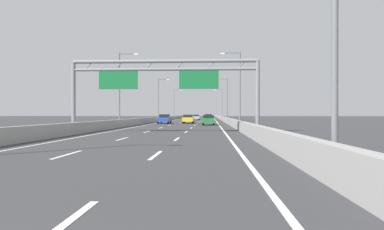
{
  "coord_description": "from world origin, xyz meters",
  "views": [
    {
      "loc": [
        3.98,
        -1.6,
        1.67
      ],
      "look_at": [
        -0.37,
        82.55,
        1.32
      ],
      "focal_mm": 33.26,
      "sensor_mm": 36.0,
      "label": 1
    }
  ],
  "objects_px": {
    "streetlamp_right_distant": "(221,102)",
    "blue_car": "(165,119)",
    "streetlamp_right_far": "(226,97)",
    "streetlamp_left_distant": "(175,102)",
    "streetlamp_left_mid": "(121,85)",
    "yellow_car": "(188,119)",
    "streetlamp_right_mid": "(238,84)",
    "green_car": "(208,120)",
    "silver_car": "(196,117)",
    "streetlamp_left_far": "(159,97)",
    "orange_car": "(208,117)",
    "sign_gantry": "(163,77)"
  },
  "relations": [
    {
      "from": "streetlamp_right_distant",
      "to": "blue_car",
      "type": "xyz_separation_m",
      "value": [
        -11.06,
        -55.08,
        -4.62
      ]
    },
    {
      "from": "streetlamp_right_far",
      "to": "streetlamp_left_distant",
      "type": "height_order",
      "value": "same"
    },
    {
      "from": "streetlamp_left_mid",
      "to": "streetlamp_right_far",
      "type": "xyz_separation_m",
      "value": [
        14.93,
        34.24,
        0.0
      ]
    },
    {
      "from": "streetlamp_left_distant",
      "to": "yellow_car",
      "type": "height_order",
      "value": "streetlamp_left_distant"
    },
    {
      "from": "streetlamp_right_mid",
      "to": "streetlamp_left_distant",
      "type": "relative_size",
      "value": 1.0
    },
    {
      "from": "streetlamp_right_mid",
      "to": "blue_car",
      "type": "relative_size",
      "value": 2.13
    },
    {
      "from": "streetlamp_left_mid",
      "to": "streetlamp_right_far",
      "type": "bearing_deg",
      "value": 66.44
    },
    {
      "from": "green_car",
      "to": "silver_car",
      "type": "relative_size",
      "value": 0.97
    },
    {
      "from": "streetlamp_left_far",
      "to": "silver_car",
      "type": "relative_size",
      "value": 2.23
    },
    {
      "from": "streetlamp_left_mid",
      "to": "streetlamp_left_far",
      "type": "xyz_separation_m",
      "value": [
        0.0,
        34.24,
        0.0
      ]
    },
    {
      "from": "orange_car",
      "to": "streetlamp_left_mid",
      "type": "bearing_deg",
      "value": -107.0
    },
    {
      "from": "silver_car",
      "to": "sign_gantry",
      "type": "bearing_deg",
      "value": -90.31
    },
    {
      "from": "sign_gantry",
      "to": "blue_car",
      "type": "height_order",
      "value": "sign_gantry"
    },
    {
      "from": "blue_car",
      "to": "silver_car",
      "type": "bearing_deg",
      "value": 83.6
    },
    {
      "from": "sign_gantry",
      "to": "streetlamp_right_far",
      "type": "bearing_deg",
      "value": 81.15
    },
    {
      "from": "streetlamp_left_mid",
      "to": "streetlamp_left_distant",
      "type": "relative_size",
      "value": 1.0
    },
    {
      "from": "streetlamp_left_mid",
      "to": "streetlamp_right_far",
      "type": "height_order",
      "value": "same"
    },
    {
      "from": "streetlamp_left_mid",
      "to": "yellow_car",
      "type": "bearing_deg",
      "value": 63.9
    },
    {
      "from": "streetlamp_left_far",
      "to": "sign_gantry",
      "type": "bearing_deg",
      "value": -81.43
    },
    {
      "from": "streetlamp_left_far",
      "to": "silver_car",
      "type": "distance_m",
      "value": 15.89
    },
    {
      "from": "streetlamp_right_far",
      "to": "orange_car",
      "type": "distance_m",
      "value": 6.3
    },
    {
      "from": "streetlamp_right_distant",
      "to": "orange_car",
      "type": "xyz_separation_m",
      "value": [
        -3.93,
        -32.5,
        -4.61
      ]
    },
    {
      "from": "streetlamp_left_far",
      "to": "streetlamp_right_distant",
      "type": "xyz_separation_m",
      "value": [
        14.93,
        34.24,
        0.0
      ]
    },
    {
      "from": "yellow_car",
      "to": "streetlamp_right_mid",
      "type": "bearing_deg",
      "value": -65.04
    },
    {
      "from": "streetlamp_left_far",
      "to": "silver_car",
      "type": "xyz_separation_m",
      "value": [
        7.68,
        13.1,
        -4.67
      ]
    },
    {
      "from": "sign_gantry",
      "to": "streetlamp_left_mid",
      "type": "distance_m",
      "value": 16.25
    },
    {
      "from": "streetlamp_left_distant",
      "to": "blue_car",
      "type": "relative_size",
      "value": 2.13
    },
    {
      "from": "sign_gantry",
      "to": "streetlamp_right_far",
      "type": "distance_m",
      "value": 49.31
    },
    {
      "from": "streetlamp_right_far",
      "to": "sign_gantry",
      "type": "bearing_deg",
      "value": -98.85
    },
    {
      "from": "yellow_car",
      "to": "streetlamp_right_distant",
      "type": "bearing_deg",
      "value": 82.16
    },
    {
      "from": "orange_car",
      "to": "streetlamp_left_far",
      "type": "bearing_deg",
      "value": -171.0
    },
    {
      "from": "streetlamp_left_distant",
      "to": "streetlamp_right_distant",
      "type": "distance_m",
      "value": 14.93
    },
    {
      "from": "streetlamp_right_distant",
      "to": "green_car",
      "type": "relative_size",
      "value": 2.31
    },
    {
      "from": "orange_car",
      "to": "yellow_car",
      "type": "relative_size",
      "value": 0.93
    },
    {
      "from": "sign_gantry",
      "to": "yellow_car",
      "type": "xyz_separation_m",
      "value": [
        0.31,
        30.11,
        -4.05
      ]
    },
    {
      "from": "streetlamp_right_far",
      "to": "orange_car",
      "type": "bearing_deg",
      "value": 156.1
    },
    {
      "from": "streetlamp_left_far",
      "to": "yellow_car",
      "type": "xyz_separation_m",
      "value": [
        7.66,
        -18.61,
        -4.63
      ]
    },
    {
      "from": "streetlamp_left_mid",
      "to": "blue_car",
      "type": "distance_m",
      "value": 14.69
    },
    {
      "from": "streetlamp_right_mid",
      "to": "green_car",
      "type": "distance_m",
      "value": 8.75
    },
    {
      "from": "yellow_car",
      "to": "sign_gantry",
      "type": "bearing_deg",
      "value": -90.59
    },
    {
      "from": "streetlamp_left_mid",
      "to": "streetlamp_left_distant",
      "type": "distance_m",
      "value": 68.47
    },
    {
      "from": "streetlamp_right_far",
      "to": "blue_car",
      "type": "height_order",
      "value": "streetlamp_right_far"
    },
    {
      "from": "orange_car",
      "to": "silver_car",
      "type": "xyz_separation_m",
      "value": [
        -3.32,
        11.36,
        -0.06
      ]
    },
    {
      "from": "streetlamp_right_mid",
      "to": "streetlamp_left_far",
      "type": "distance_m",
      "value": 37.35
    },
    {
      "from": "sign_gantry",
      "to": "streetlamp_left_distant",
      "type": "bearing_deg",
      "value": 95.06
    },
    {
      "from": "streetlamp_left_distant",
      "to": "blue_car",
      "type": "xyz_separation_m",
      "value": [
        3.88,
        -55.08,
        -4.62
      ]
    },
    {
      "from": "streetlamp_left_mid",
      "to": "streetlamp_right_mid",
      "type": "relative_size",
      "value": 1.0
    },
    {
      "from": "sign_gantry",
      "to": "streetlamp_left_far",
      "type": "bearing_deg",
      "value": 98.57
    },
    {
      "from": "green_car",
      "to": "silver_car",
      "type": "distance_m",
      "value": 41.1
    },
    {
      "from": "streetlamp_right_distant",
      "to": "green_car",
      "type": "height_order",
      "value": "streetlamp_right_distant"
    }
  ]
}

